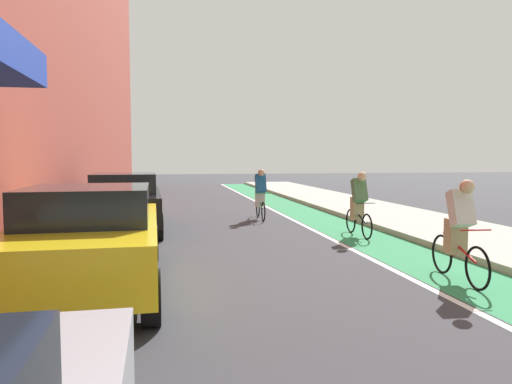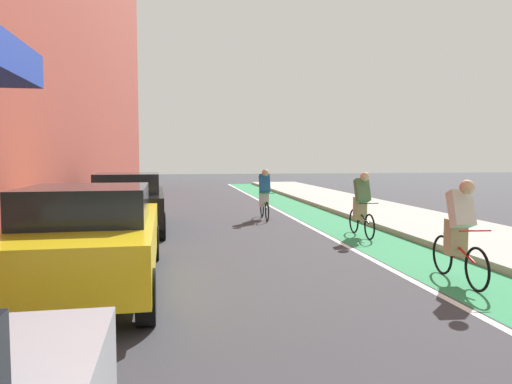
% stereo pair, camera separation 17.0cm
% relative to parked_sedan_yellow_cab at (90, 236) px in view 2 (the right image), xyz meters
% --- Properties ---
extents(ground_plane, '(86.03, 86.03, 0.00)m').
position_rel_parked_sedan_yellow_cab_xyz_m(ground_plane, '(2.79, 5.69, -0.79)').
color(ground_plane, '#38383D').
extents(bike_lane_paint, '(1.60, 39.11, 0.00)m').
position_rel_parked_sedan_yellow_cab_xyz_m(bike_lane_paint, '(5.83, 7.69, -0.79)').
color(bike_lane_paint, '#2D8451').
rests_on(bike_lane_paint, ground).
extents(lane_divider_stripe, '(0.12, 39.11, 0.00)m').
position_rel_parked_sedan_yellow_cab_xyz_m(lane_divider_stripe, '(4.93, 7.69, -0.79)').
color(lane_divider_stripe, white).
rests_on(lane_divider_stripe, ground).
extents(sidewalk_right, '(3.23, 39.11, 0.14)m').
position_rel_parked_sedan_yellow_cab_xyz_m(sidewalk_right, '(8.24, 7.69, -0.72)').
color(sidewalk_right, '#A8A59E').
rests_on(sidewalk_right, ground).
extents(parked_sedan_yellow_cab, '(2.06, 4.72, 1.53)m').
position_rel_parked_sedan_yellow_cab_xyz_m(parked_sedan_yellow_cab, '(0.00, 0.00, 0.00)').
color(parked_sedan_yellow_cab, yellow).
rests_on(parked_sedan_yellow_cab, ground).
extents(parked_sedan_black, '(2.02, 4.66, 1.53)m').
position_rel_parked_sedan_yellow_cab_xyz_m(parked_sedan_black, '(0.00, 5.73, -0.00)').
color(parked_sedan_black, black).
rests_on(parked_sedan_black, ground).
extents(cyclist_mid, '(0.48, 1.70, 1.61)m').
position_rel_parked_sedan_yellow_cab_xyz_m(cyclist_mid, '(5.58, -0.53, 0.02)').
color(cyclist_mid, black).
rests_on(cyclist_mid, ground).
extents(cyclist_trailing, '(0.48, 1.67, 1.59)m').
position_rel_parked_sedan_yellow_cab_xyz_m(cyclist_trailing, '(5.74, 3.84, 0.02)').
color(cyclist_trailing, black).
rests_on(cyclist_trailing, ground).
extents(cyclist_far, '(0.48, 1.65, 1.58)m').
position_rel_parked_sedan_yellow_cab_xyz_m(cyclist_far, '(3.98, 7.46, 0.02)').
color(cyclist_far, black).
rests_on(cyclist_far, ground).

